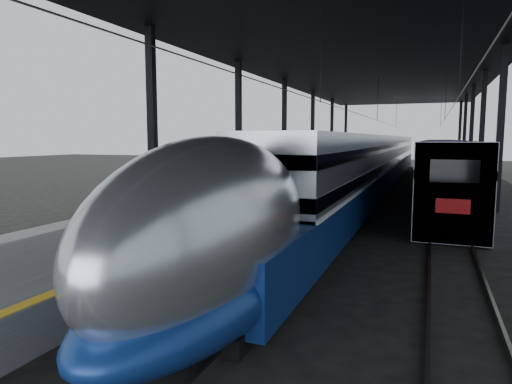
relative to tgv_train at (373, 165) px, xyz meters
The scene contains 8 objects.
ground 23.21m from the tgv_train, 94.96° to the right, with size 160.00×160.00×0.00m, color black.
platform 6.46m from the tgv_train, 151.08° to the right, with size 6.00×80.00×1.00m, color #4C4C4F.
yellow_strip 4.18m from the tgv_train, 131.62° to the right, with size 0.30×80.00×0.01m, color gold.
rails 4.37m from the tgv_train, 50.56° to the right, with size 6.52×80.00×0.16m.
canopy 7.75m from the tgv_train, 91.87° to the right, with size 18.00×75.00×9.47m.
tgv_train is the anchor object (origin of this frame).
second_train 10.79m from the tgv_train, 62.39° to the left, with size 2.85×56.05×3.92m.
child 24.84m from the tgv_train, 101.12° to the right, with size 0.30×0.19×0.81m, color #4E2C1A.
Camera 1 is at (6.19, -12.93, 4.05)m, focal length 32.00 mm.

